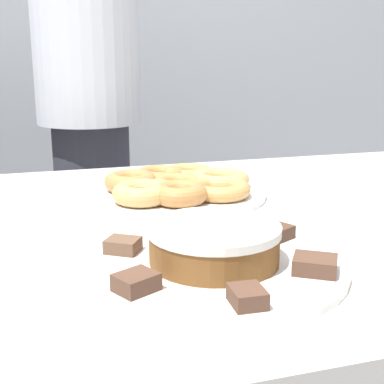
{
  "coord_description": "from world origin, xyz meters",
  "views": [
    {
      "loc": [
        -0.26,
        -0.9,
        1.05
      ],
      "look_at": [
        -0.0,
        -0.03,
        0.82
      ],
      "focal_mm": 50.0,
      "sensor_mm": 36.0,
      "label": 1
    }
  ],
  "objects_px": {
    "person_standing": "(89,103)",
    "frosted_cake": "(214,243)",
    "plate_cake": "(214,265)",
    "plate_donuts": "(177,194)"
  },
  "relations": [
    {
      "from": "person_standing",
      "to": "frosted_cake",
      "type": "xyz_separation_m",
      "value": [
        0.05,
        -1.05,
        -0.11
      ]
    },
    {
      "from": "plate_donuts",
      "to": "person_standing",
      "type": "bearing_deg",
      "value": 99.55
    },
    {
      "from": "person_standing",
      "to": "plate_cake",
      "type": "relative_size",
      "value": 4.59
    },
    {
      "from": "person_standing",
      "to": "frosted_cake",
      "type": "height_order",
      "value": "person_standing"
    },
    {
      "from": "plate_cake",
      "to": "frosted_cake",
      "type": "distance_m",
      "value": 0.03
    },
    {
      "from": "plate_cake",
      "to": "frosted_cake",
      "type": "xyz_separation_m",
      "value": [
        -0.0,
        -0.0,
        0.03
      ]
    },
    {
      "from": "plate_cake",
      "to": "plate_donuts",
      "type": "relative_size",
      "value": 0.99
    },
    {
      "from": "frosted_cake",
      "to": "plate_donuts",
      "type": "bearing_deg",
      "value": 82.08
    },
    {
      "from": "person_standing",
      "to": "frosted_cake",
      "type": "distance_m",
      "value": 1.06
    },
    {
      "from": "plate_cake",
      "to": "plate_donuts",
      "type": "bearing_deg",
      "value": 82.08
    }
  ]
}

